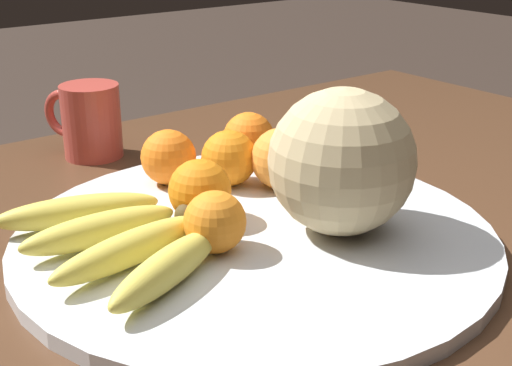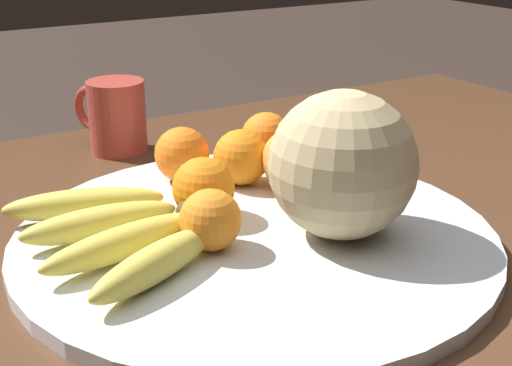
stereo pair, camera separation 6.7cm
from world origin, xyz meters
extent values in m
cube|color=#4C301E|center=(0.00, 0.00, 0.71)|extent=(1.39, 0.89, 0.04)
cube|color=#4C301E|center=(-0.61, -0.36, 0.35)|extent=(0.07, 0.07, 0.69)
cylinder|color=silver|center=(0.00, 0.01, 0.74)|extent=(0.47, 0.47, 0.02)
torus|color=#1E4C56|center=(0.00, 0.01, 0.74)|extent=(0.47, 0.47, 0.01)
sphere|color=tan|center=(-0.07, 0.06, 0.82)|extent=(0.14, 0.14, 0.14)
sphere|color=#473819|center=(0.05, -0.03, 0.76)|extent=(0.02, 0.02, 0.02)
ellipsoid|color=#DBC64C|center=(0.13, -0.10, 0.76)|extent=(0.16, 0.08, 0.03)
ellipsoid|color=#DBC64C|center=(0.13, -0.05, 0.76)|extent=(0.15, 0.04, 0.03)
ellipsoid|color=#DBC64C|center=(0.13, 0.01, 0.76)|extent=(0.17, 0.06, 0.03)
ellipsoid|color=#DBC64C|center=(0.12, 0.06, 0.76)|extent=(0.15, 0.09, 0.03)
sphere|color=orange|center=(0.00, -0.15, 0.78)|extent=(0.06, 0.06, 0.06)
sphere|color=orange|center=(-0.09, -0.06, 0.78)|extent=(0.07, 0.07, 0.07)
sphere|color=orange|center=(0.03, -0.04, 0.78)|extent=(0.06, 0.06, 0.06)
sphere|color=orange|center=(-0.11, -0.15, 0.78)|extent=(0.06, 0.06, 0.06)
sphere|color=orange|center=(-0.05, -0.10, 0.78)|extent=(0.06, 0.06, 0.06)
sphere|color=orange|center=(0.05, 0.03, 0.78)|extent=(0.06, 0.06, 0.06)
cylinder|color=#B74238|center=(0.01, -0.32, 0.78)|extent=(0.08, 0.08, 0.10)
torus|color=#B74238|center=(0.03, -0.36, 0.79)|extent=(0.04, 0.06, 0.07)
camera|label=1|loc=(0.38, 0.51, 1.04)|focal=50.00mm
camera|label=2|loc=(0.32, 0.55, 1.04)|focal=50.00mm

